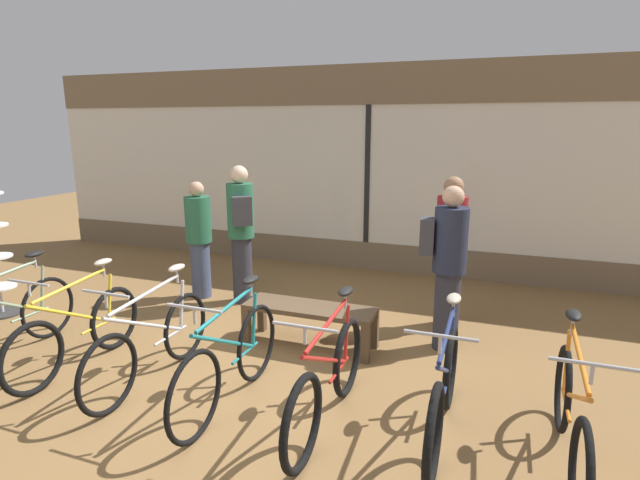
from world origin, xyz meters
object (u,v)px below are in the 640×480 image
display_bench (310,313)px  bicycle_center (230,361)px  bicycle_right (443,392)px  customer_mid_floor (447,263)px  bicycle_far_left (8,319)px  customer_near_rack (199,238)px  bicycle_left (78,332)px  bicycle_center_left (152,342)px  bicycle_center_right (328,381)px  bicycle_far_right (571,419)px  customer_near_bench (450,249)px  customer_by_window (241,230)px

display_bench → bicycle_center: bearing=-98.8°
bicycle_right → customer_mid_floor: 1.70m
bicycle_far_left → customer_near_rack: customer_near_rack is taller
bicycle_left → bicycle_center_left: size_ratio=0.95×
customer_mid_floor → bicycle_center: bearing=-131.6°
bicycle_right → customer_near_rack: size_ratio=1.07×
bicycle_left → display_bench: (1.90, 1.24, -0.01)m
bicycle_left → bicycle_center: size_ratio=0.97×
bicycle_center_right → customer_mid_floor: bearing=68.7°
bicycle_center_right → display_bench: bicycle_center_right is taller
bicycle_far_right → customer_near_bench: 2.57m
bicycle_center_left → bicycle_left: bearing=-177.8°
bicycle_right → customer_near_rack: (-3.48, 2.10, 0.44)m
bicycle_far_left → bicycle_center_left: bearing=2.1°
bicycle_left → bicycle_center_left: 0.83m
customer_near_rack → customer_mid_floor: (3.30, -0.50, 0.11)m
bicycle_far_right → customer_mid_floor: 2.01m
bicycle_far_right → customer_near_bench: bearing=115.2°
display_bench → customer_mid_floor: customer_mid_floor is taller
bicycle_center_right → customer_by_window: 3.05m
display_bench → bicycle_center_left: bearing=-131.6°
bicycle_left → display_bench: bicycle_left is taller
bicycle_far_left → customer_mid_floor: (4.13, 1.70, 0.54)m
bicycle_far_left → customer_near_bench: customer_near_bench is taller
customer_by_window → bicycle_right: bearing=-36.6°
customer_by_window → bicycle_far_left: bearing=-123.6°
bicycle_far_right → customer_mid_floor: size_ratio=0.99×
bicycle_far_left → bicycle_center_left: bicycle_far_left is taller
customer_mid_floor → bicycle_center_left: bearing=-145.8°
bicycle_left → bicycle_far_right: 4.27m
customer_mid_floor → customer_near_bench: size_ratio=0.98×
bicycle_center_left → bicycle_far_right: (3.43, -0.00, -0.00)m
bicycle_center_left → customer_near_rack: 2.36m
customer_by_window → customer_near_bench: customer_by_window is taller
bicycle_center_left → bicycle_center: (0.87, -0.10, 0.01)m
bicycle_left → bicycle_far_right: bearing=0.4°
bicycle_far_right → bicycle_right: bearing=177.3°
customer_near_rack → customer_by_window: size_ratio=0.88×
bicycle_left → customer_by_window: 2.33m
display_bench → customer_near_rack: size_ratio=0.89×
bicycle_center_left → customer_near_rack: size_ratio=1.10×
bicycle_far_left → customer_near_bench: 4.74m
bicycle_center_right → customer_near_bench: (0.64, 2.36, 0.55)m
display_bench → bicycle_far_left: bearing=-155.6°
bicycle_left → customer_near_rack: bearing=91.5°
display_bench → customer_near_rack: customer_near_rack is taller
bicycle_center_left → display_bench: bearing=48.4°
bicycle_center_left → bicycle_center: bearing=-6.4°
bicycle_right → display_bench: bicycle_right is taller
bicycle_left → bicycle_center_left: bicycle_center_left is taller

